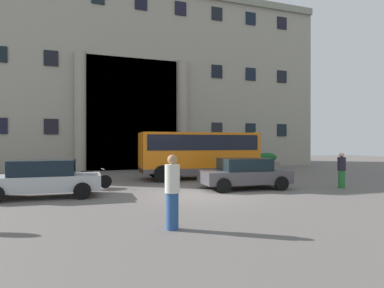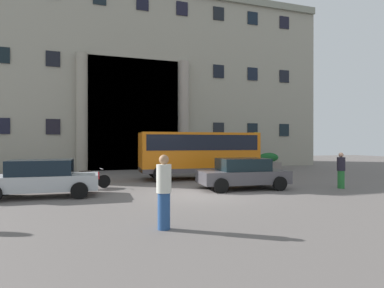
% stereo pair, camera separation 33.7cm
% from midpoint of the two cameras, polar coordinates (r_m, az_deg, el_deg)
% --- Properties ---
extents(ground_plane, '(80.00, 64.00, 0.12)m').
position_cam_midpoint_polar(ground_plane, '(13.15, 1.80, -9.15)').
color(ground_plane, '#625C58').
extents(office_building_facade, '(32.15, 9.67, 14.72)m').
position_cam_midpoint_polar(office_building_facade, '(30.45, -9.83, 10.17)').
color(office_building_facade, gray).
rests_on(office_building_facade, ground_plane).
extents(orange_minibus, '(6.85, 3.05, 2.66)m').
position_cam_midpoint_polar(orange_minibus, '(18.83, 1.66, -1.27)').
color(orange_minibus, orange).
rests_on(orange_minibus, ground_plane).
extents(bus_stop_sign, '(0.44, 0.08, 2.78)m').
position_cam_midpoint_polar(bus_stop_sign, '(22.17, 11.71, -0.75)').
color(bus_stop_sign, '#989914').
rests_on(bus_stop_sign, ground_plane).
extents(hedge_planter_entrance_left, '(1.86, 0.90, 1.52)m').
position_cam_midpoint_polar(hedge_planter_entrance_left, '(23.47, -5.80, -3.08)').
color(hedge_planter_entrance_left, gray).
rests_on(hedge_planter_entrance_left, ground_plane).
extents(hedge_planter_west, '(2.00, 1.00, 1.54)m').
position_cam_midpoint_polar(hedge_planter_west, '(24.51, 2.91, -2.92)').
color(hedge_planter_west, gray).
rests_on(hedge_planter_west, ground_plane).
extents(hedge_planter_east, '(1.81, 0.91, 1.29)m').
position_cam_midpoint_polar(hedge_planter_east, '(26.60, 13.64, -2.95)').
color(hedge_planter_east, gray).
rests_on(hedge_planter_east, ground_plane).
extents(parked_sedan_far, '(4.07, 2.30, 1.38)m').
position_cam_midpoint_polar(parked_sedan_far, '(14.91, 9.51, -5.08)').
color(parked_sedan_far, '#4A484D').
rests_on(parked_sedan_far, ground_plane).
extents(white_taxi_kerbside, '(4.23, 2.04, 1.42)m').
position_cam_midpoint_polar(white_taxi_kerbside, '(13.71, -24.29, -5.48)').
color(white_taxi_kerbside, '#B5B9BC').
rests_on(white_taxi_kerbside, ground_plane).
extents(scooter_by_planter, '(1.89, 0.62, 0.89)m').
position_cam_midpoint_polar(scooter_by_planter, '(15.40, -17.12, -5.86)').
color(scooter_by_planter, black).
rests_on(scooter_by_planter, ground_plane).
extents(pedestrian_woman_dark_dress, '(0.36, 0.36, 1.64)m').
position_cam_midpoint_polar(pedestrian_woman_dark_dress, '(16.44, 25.23, -4.20)').
color(pedestrian_woman_dark_dress, '#267132').
rests_on(pedestrian_woman_dark_dress, ground_plane).
extents(pedestrian_child_trailing, '(0.36, 0.36, 1.79)m').
position_cam_midpoint_polar(pedestrian_child_trailing, '(7.87, -3.72, -8.32)').
color(pedestrian_child_trailing, navy).
rests_on(pedestrian_child_trailing, ground_plane).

